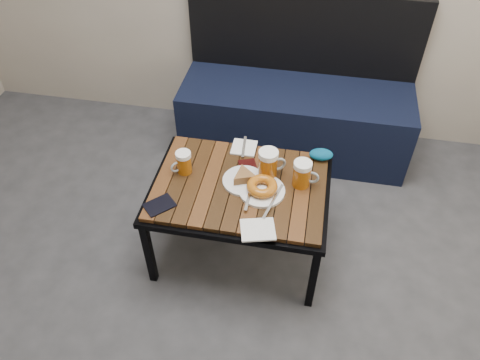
% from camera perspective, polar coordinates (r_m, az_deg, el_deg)
% --- Properties ---
extents(bench, '(1.40, 0.50, 0.95)m').
position_cam_1_polar(bench, '(2.99, 6.73, 8.27)').
color(bench, black).
rests_on(bench, ground).
extents(cafe_table, '(0.84, 0.62, 0.47)m').
position_cam_1_polar(cafe_table, '(2.22, 0.00, -1.33)').
color(cafe_table, black).
rests_on(cafe_table, ground).
extents(beer_mug_left, '(0.11, 0.10, 0.12)m').
position_cam_1_polar(beer_mug_left, '(2.23, -6.90, 2.14)').
color(beer_mug_left, '#9A4F0C').
rests_on(beer_mug_left, cafe_table).
extents(beer_mug_centre, '(0.14, 0.12, 0.15)m').
position_cam_1_polar(beer_mug_centre, '(2.19, 3.51, 1.99)').
color(beer_mug_centre, '#9A4F0C').
rests_on(beer_mug_centre, cafe_table).
extents(beer_mug_right, '(0.12, 0.08, 0.14)m').
position_cam_1_polar(beer_mug_right, '(2.16, 7.62, 0.75)').
color(beer_mug_right, '#9A4F0C').
rests_on(beer_mug_right, cafe_table).
extents(plate_pie, '(0.20, 0.20, 0.06)m').
position_cam_1_polar(plate_pie, '(2.19, 0.49, 0.20)').
color(plate_pie, white).
rests_on(plate_pie, cafe_table).
extents(plate_bagel, '(0.21, 0.28, 0.06)m').
position_cam_1_polar(plate_bagel, '(2.14, 2.70, -1.01)').
color(plate_bagel, white).
rests_on(plate_bagel, cafe_table).
extents(napkin_left, '(0.12, 0.16, 0.01)m').
position_cam_1_polar(napkin_left, '(2.38, 0.49, 3.98)').
color(napkin_left, white).
rests_on(napkin_left, cafe_table).
extents(napkin_right, '(0.17, 0.16, 0.01)m').
position_cam_1_polar(napkin_right, '(2.00, 2.19, -6.07)').
color(napkin_right, white).
rests_on(napkin_right, cafe_table).
extents(passport_navy, '(0.16, 0.16, 0.01)m').
position_cam_1_polar(passport_navy, '(2.13, -9.78, -3.04)').
color(passport_navy, black).
rests_on(passport_navy, cafe_table).
extents(passport_burgundy, '(0.12, 0.14, 0.01)m').
position_cam_1_polar(passport_burgundy, '(2.27, 1.01, 1.56)').
color(passport_burgundy, black).
rests_on(passport_burgundy, cafe_table).
extents(knit_pouch, '(0.13, 0.09, 0.05)m').
position_cam_1_polar(knit_pouch, '(2.34, 9.86, 3.08)').
color(knit_pouch, navy).
rests_on(knit_pouch, cafe_table).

